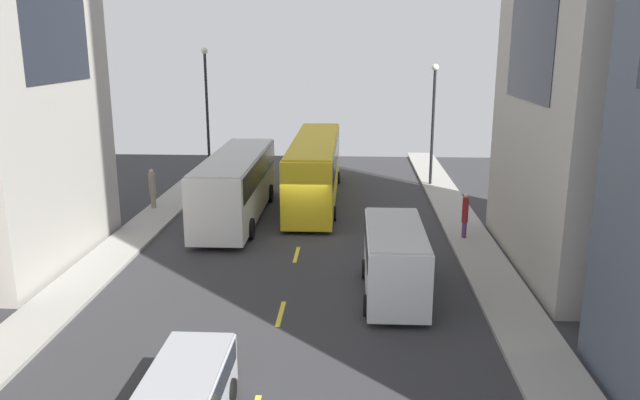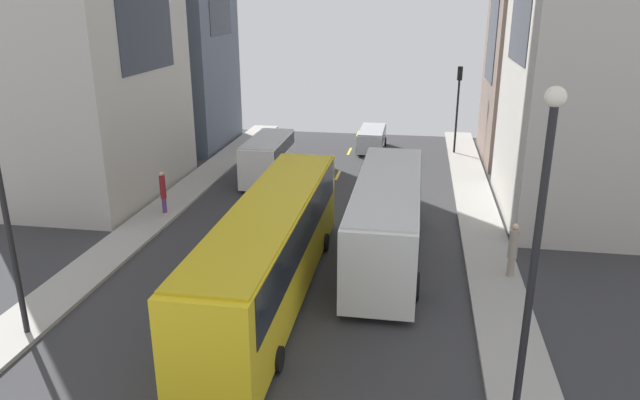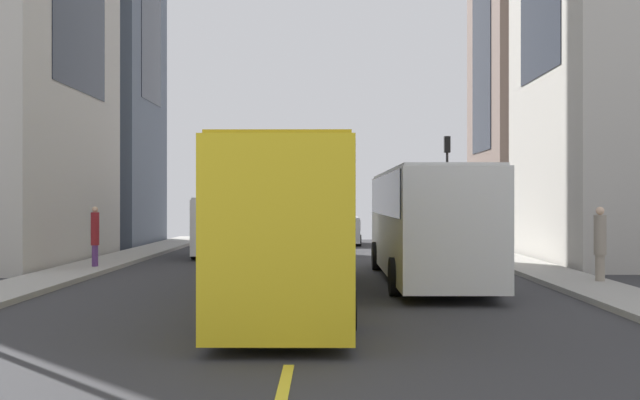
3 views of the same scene
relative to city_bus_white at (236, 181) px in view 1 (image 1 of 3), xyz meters
name	(u,v)px [view 1 (image 1 of 3)]	position (x,y,z in m)	size (l,w,h in m)	color
ground_plane	(302,234)	(3.59, -2.58, -2.01)	(41.74, 41.74, 0.00)	#333335
sidewalk_west	(141,230)	(-4.26, -2.58, -1.93)	(2.03, 44.00, 0.15)	#9E9B93
sidewalk_east	(468,235)	(11.45, -2.58, -1.93)	(2.03, 44.00, 0.15)	#9E9B93
lane_stripe_2	(281,314)	(3.59, -11.58, -2.00)	(0.16, 2.00, 0.01)	yellow
lane_stripe_3	(297,255)	(3.59, -5.58, -2.00)	(0.16, 2.00, 0.01)	yellow
lane_stripe_4	(307,217)	(3.59, 0.42, -2.00)	(0.16, 2.00, 0.01)	yellow
lane_stripe_5	(314,190)	(3.59, 6.42, -2.00)	(0.16, 2.00, 0.01)	yellow
lane_stripe_6	(319,171)	(3.59, 12.42, -2.00)	(0.16, 2.00, 0.01)	yellow
lane_stripe_7	(323,156)	(3.59, 18.42, -2.00)	(0.16, 2.00, 0.01)	yellow
city_bus_white	(236,181)	(0.00, 0.00, 0.00)	(2.80, 11.21, 3.35)	silver
streetcar_yellow	(315,164)	(3.81, 4.14, 0.12)	(2.70, 14.04, 3.59)	yellow
delivery_van_white	(395,256)	(7.51, -9.81, -0.49)	(2.25, 5.60, 2.58)	white
car_silver_0	(182,399)	(2.09, -18.26, -1.10)	(1.89, 4.46, 1.54)	#B7BABF
pedestrian_crossing_mid	(152,187)	(-4.85, 1.29, -0.73)	(0.35, 0.35, 2.14)	gray
pedestrian_waiting_curb	(465,214)	(11.15, -3.20, -0.73)	(0.29, 0.29, 2.10)	#593372
streetlamp_near	(207,100)	(-3.75, 10.13, 3.19)	(0.44, 0.44, 8.43)	black
streetlamp_far	(433,112)	(10.94, 8.00, 2.69)	(0.44, 0.44, 7.48)	black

